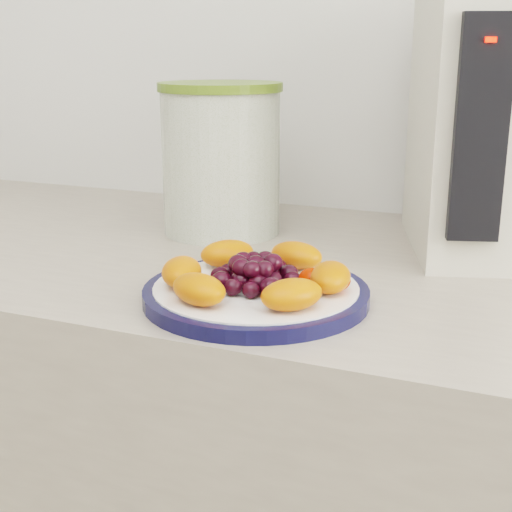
% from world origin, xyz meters
% --- Properties ---
extents(plate_rim, '(0.24, 0.24, 0.01)m').
position_xyz_m(plate_rim, '(-0.10, 1.03, 0.91)').
color(plate_rim, '#0D0F33').
rests_on(plate_rim, counter).
extents(plate_face, '(0.22, 0.22, 0.02)m').
position_xyz_m(plate_face, '(-0.10, 1.03, 0.91)').
color(plate_face, white).
rests_on(plate_face, counter).
extents(canister, '(0.22, 0.22, 0.20)m').
position_xyz_m(canister, '(-0.26, 1.28, 1.00)').
color(canister, '#425712').
rests_on(canister, counter).
extents(canister_lid, '(0.23, 0.23, 0.01)m').
position_xyz_m(canister_lid, '(-0.26, 1.28, 1.11)').
color(canister_lid, '#587023').
rests_on(canister_lid, canister).
extents(appliance_body, '(0.26, 0.31, 0.33)m').
position_xyz_m(appliance_body, '(0.10, 1.34, 1.07)').
color(appliance_body, beige).
rests_on(appliance_body, counter).
extents(appliance_panel, '(0.06, 0.04, 0.25)m').
position_xyz_m(appliance_panel, '(0.10, 1.19, 1.07)').
color(appliance_panel, black).
rests_on(appliance_panel, appliance_body).
extents(appliance_led, '(0.01, 0.01, 0.01)m').
position_xyz_m(appliance_led, '(0.10, 1.18, 1.17)').
color(appliance_led, '#FF0C05').
rests_on(appliance_led, appliance_panel).
extents(fruit_plate, '(0.21, 0.21, 0.03)m').
position_xyz_m(fruit_plate, '(-0.10, 1.03, 0.93)').
color(fruit_plate, '#D4490A').
rests_on(fruit_plate, plate_face).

